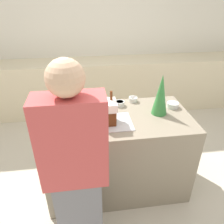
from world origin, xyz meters
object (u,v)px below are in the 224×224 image
at_px(baking_tray, 107,123).
at_px(candy_bowl_beside_tree, 120,103).
at_px(gingerbread_house, 107,112).
at_px(decorative_tree, 161,95).
at_px(candy_bowl_center_rear, 97,106).
at_px(person, 76,173).
at_px(candy_bowl_front_corner, 55,109).
at_px(candy_bowl_near_tray_left, 133,99).
at_px(candy_bowl_far_right, 173,105).

xyz_separation_m(baking_tray, candy_bowl_beside_tree, (0.17, 0.33, 0.02)).
bearing_deg(gingerbread_house, decorative_tree, 12.07).
distance_m(gingerbread_house, candy_bowl_center_rear, 0.34).
distance_m(gingerbread_house, candy_bowl_beside_tree, 0.38).
xyz_separation_m(baking_tray, gingerbread_house, (0.00, 0.00, 0.12)).
bearing_deg(person, candy_bowl_front_corner, 103.38).
height_order(gingerbread_house, candy_bowl_center_rear, gingerbread_house).
bearing_deg(decorative_tree, candy_bowl_near_tray_left, 124.19).
height_order(baking_tray, candy_bowl_beside_tree, candy_bowl_beside_tree).
bearing_deg(candy_bowl_near_tray_left, candy_bowl_center_rear, -167.63).
bearing_deg(baking_tray, candy_bowl_beside_tree, 62.34).
relative_size(gingerbread_house, candy_bowl_front_corner, 2.27).
bearing_deg(decorative_tree, gingerbread_house, -167.93).
bearing_deg(candy_bowl_near_tray_left, person, -122.66).
height_order(gingerbread_house, person, person).
distance_m(candy_bowl_near_tray_left, candy_bowl_center_rear, 0.42).
bearing_deg(candy_bowl_beside_tree, candy_bowl_near_tray_left, 25.89).
bearing_deg(candy_bowl_beside_tree, candy_bowl_center_rear, -177.76).
height_order(baking_tray, decorative_tree, decorative_tree).
relative_size(baking_tray, candy_bowl_beside_tree, 4.50).
height_order(baking_tray, candy_bowl_far_right, candy_bowl_far_right).
bearing_deg(gingerbread_house, candy_bowl_front_corner, 149.17).
bearing_deg(gingerbread_house, candy_bowl_far_right, 16.58).
bearing_deg(candy_bowl_front_corner, person, -76.62).
bearing_deg(decorative_tree, person, -140.28).
relative_size(candy_bowl_near_tray_left, candy_bowl_center_rear, 0.70).
distance_m(baking_tray, candy_bowl_center_rear, 0.33).
relative_size(candy_bowl_front_corner, person, 0.08).
xyz_separation_m(candy_bowl_beside_tree, person, (-0.47, -0.91, -0.06)).
bearing_deg(candy_bowl_near_tray_left, baking_tray, -129.54).
bearing_deg(person, gingerbread_house, 62.96).
relative_size(baking_tray, decorative_tree, 1.12).
xyz_separation_m(decorative_tree, person, (-0.83, -0.69, -0.23)).
relative_size(baking_tray, candy_bowl_near_tray_left, 4.72).
relative_size(gingerbread_house, person, 0.18).
height_order(candy_bowl_center_rear, candy_bowl_beside_tree, candy_bowl_beside_tree).
xyz_separation_m(gingerbread_house, candy_bowl_center_rear, (-0.07, 0.32, -0.10)).
height_order(candy_bowl_far_right, candy_bowl_front_corner, same).
distance_m(gingerbread_house, decorative_tree, 0.56).
relative_size(candy_bowl_near_tray_left, candy_bowl_front_corner, 0.73).
distance_m(gingerbread_house, candy_bowl_front_corner, 0.59).
distance_m(candy_bowl_center_rear, person, 0.92).
xyz_separation_m(decorative_tree, candy_bowl_beside_tree, (-0.37, 0.21, -0.18)).
xyz_separation_m(candy_bowl_near_tray_left, candy_bowl_center_rear, (-0.41, -0.09, -0.01)).
relative_size(candy_bowl_near_tray_left, candy_bowl_far_right, 0.80).
bearing_deg(candy_bowl_center_rear, decorative_tree, -18.54).
xyz_separation_m(decorative_tree, candy_bowl_front_corner, (-1.04, 0.18, -0.18)).
height_order(candy_bowl_far_right, person, person).
xyz_separation_m(decorative_tree, candy_bowl_far_right, (0.19, 0.10, -0.18)).
bearing_deg(baking_tray, candy_bowl_front_corner, 149.13).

